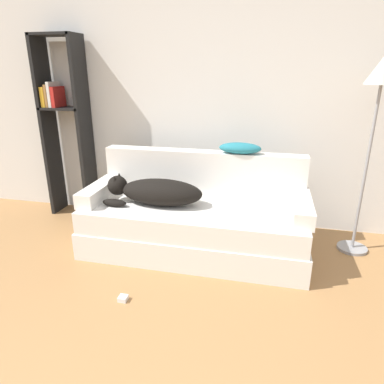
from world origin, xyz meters
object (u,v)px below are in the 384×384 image
(dog, at_px, (156,192))
(floor_lamp, at_px, (379,94))
(couch, at_px, (195,228))
(throw_pillow, at_px, (240,148))
(laptop, at_px, (236,211))
(bookshelf, at_px, (64,119))
(power_adapter, at_px, (123,298))

(dog, relative_size, floor_lamp, 0.52)
(couch, height_order, throw_pillow, throw_pillow)
(laptop, height_order, bookshelf, bookshelf)
(couch, distance_m, laptop, 0.42)
(throw_pillow, relative_size, power_adapter, 6.10)
(throw_pillow, xyz_separation_m, bookshelf, (-1.80, 0.21, 0.16))
(bookshelf, height_order, power_adapter, bookshelf)
(couch, height_order, power_adapter, couch)
(laptop, bearing_deg, throw_pillow, 78.36)
(laptop, distance_m, bookshelf, 2.01)
(bookshelf, bearing_deg, couch, -19.88)
(throw_pillow, distance_m, floor_lamp, 1.12)
(laptop, xyz_separation_m, power_adapter, (-0.67, -0.74, -0.41))
(bookshelf, xyz_separation_m, power_adapter, (1.16, -1.33, -0.99))
(throw_pillow, distance_m, power_adapter, 1.54)
(floor_lamp, bearing_deg, couch, -167.22)
(couch, xyz_separation_m, power_adapter, (-0.32, -0.80, -0.19))
(couch, bearing_deg, throw_pillow, 44.24)
(dog, height_order, floor_lamp, floor_lamp)
(dog, distance_m, power_adapter, 0.91)
(throw_pillow, bearing_deg, couch, -135.76)
(dog, height_order, throw_pillow, throw_pillow)
(bookshelf, bearing_deg, power_adapter, -49.11)
(couch, bearing_deg, bookshelf, 160.12)
(power_adapter, bearing_deg, bookshelf, 130.89)
(throw_pillow, bearing_deg, dog, -150.65)
(dog, bearing_deg, laptop, -1.67)
(laptop, bearing_deg, bookshelf, 146.48)
(dog, xyz_separation_m, bookshelf, (-1.15, 0.58, 0.49))
(bookshelf, relative_size, power_adapter, 30.46)
(bookshelf, distance_m, power_adapter, 2.03)
(floor_lamp, bearing_deg, throw_pillow, 179.16)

